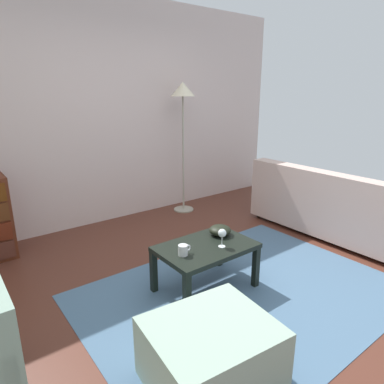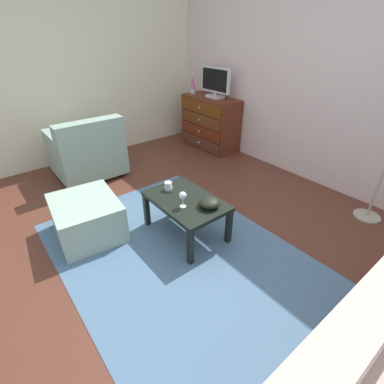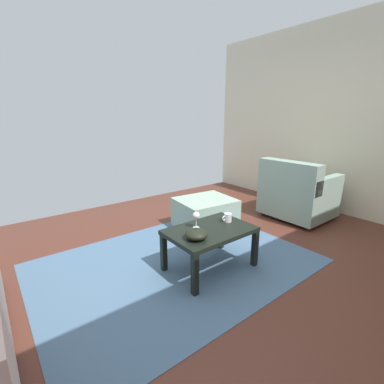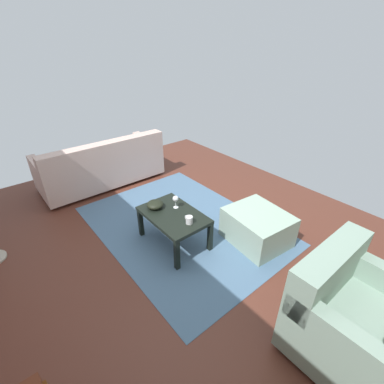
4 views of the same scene
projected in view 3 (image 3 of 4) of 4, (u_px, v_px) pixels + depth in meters
The scene contains 9 objects.
ground_plane at pixel (205, 267), 2.69m from camera, with size 5.76×4.84×0.05m, color #562C20.
wall_plain_left at pixel (346, 119), 3.87m from camera, with size 0.12×4.84×2.77m, color beige.
area_rug at pixel (177, 263), 2.72m from camera, with size 2.60×1.90×0.01m, color #486784.
coffee_table at pixel (210, 234), 2.54m from camera, with size 0.80×0.53×0.41m.
wine_glass at pixel (196, 216), 2.52m from camera, with size 0.07×0.07×0.16m.
mug at pixel (228, 218), 2.68m from camera, with size 0.11×0.08×0.08m.
bowl_decorative at pixel (196, 234), 2.30m from camera, with size 0.20×0.20×0.09m, color black.
armchair at pixel (297, 194), 3.85m from camera, with size 0.80×0.86×0.85m.
ottoman at pixel (205, 213), 3.54m from camera, with size 0.70×0.60×0.39m, color #93AF9C.
Camera 3 is at (1.57, 1.81, 1.42)m, focal length 25.34 mm.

